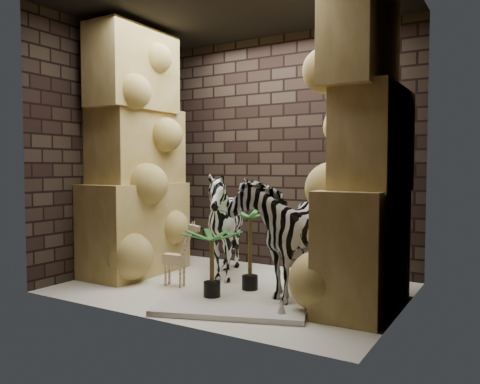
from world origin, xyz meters
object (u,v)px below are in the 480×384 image
Objects in this scene: zebra_left at (225,231)px; surfboard at (227,313)px; palm_back at (212,263)px; palm_front at (250,249)px; giraffe_toy at (175,252)px; zebra_right at (287,224)px.

zebra_left reaches higher than surfboard.
zebra_left is at bearing 113.10° from palm_back.
palm_front is 1.29× the size of palm_back.
palm_front reaches higher than palm_back.
surfboard is at bearing -33.24° from giraffe_toy.
surfboard is (0.46, -0.44, -0.31)m from palm_back.
giraffe_toy is 0.84m from palm_front.
surfboard is at bearing -97.37° from zebra_right.
palm_back reaches higher than surfboard.
zebra_left is at bearing 168.04° from zebra_right.
palm_front is 0.48m from palm_back.
palm_back is (-0.56, -0.56, -0.37)m from zebra_right.
palm_front reaches higher than giraffe_toy.
zebra_left is at bearing 103.78° from surfboard.
palm_front is (-0.37, -0.12, -0.27)m from zebra_right.
giraffe_toy is 0.60m from palm_back.
palm_back is at bearing -136.61° from zebra_right.
zebra_right is 1.04× the size of surfboard.
palm_back is at bearing -49.00° from zebra_left.
palm_front is at bearing 16.53° from giraffe_toy.
zebra_left is 1.83× the size of palm_back.
surfboard is at bearing -73.21° from palm_front.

